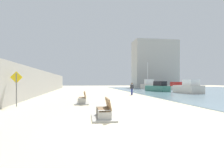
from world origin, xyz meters
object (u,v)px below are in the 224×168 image
object	(u,v)px
boat_nearest	(188,88)
boat_mid_bay	(175,87)
boat_distant	(158,88)
bench_near	(104,114)
bench_far	(82,101)
boat_far_right	(148,85)
person_walking	(132,88)
pedestrian_sign	(16,85)

from	to	relation	value
boat_nearest	boat_mid_bay	xyz separation A→B (m)	(4.21, 12.57, -0.17)
boat_nearest	boat_distant	bearing A→B (deg)	110.68
boat_nearest	bench_near	bearing A→B (deg)	-129.71
bench_far	boat_distant	size ratio (longest dim) A/B	0.40
boat_mid_bay	boat_far_right	bearing A→B (deg)	136.66
bench_near	boat_far_right	size ratio (longest dim) A/B	0.34
bench_near	boat_nearest	bearing A→B (deg)	50.29
bench_near	boat_nearest	distance (m)	22.71
bench_near	person_walking	world-z (taller)	person_walking
boat_distant	bench_far	bearing A→B (deg)	-127.79
bench_near	boat_distant	xyz separation A→B (m)	(12.22, 23.52, 0.47)
person_walking	boat_far_right	world-z (taller)	boat_far_right
person_walking	boat_nearest	distance (m)	8.99
boat_far_right	boat_nearest	world-z (taller)	boat_far_right
boat_distant	boat_mid_bay	distance (m)	9.21
bench_near	pedestrian_sign	bearing A→B (deg)	135.34
boat_far_right	pedestrian_sign	world-z (taller)	boat_far_right
boat_far_right	boat_distant	bearing A→B (deg)	-100.67
person_walking	boat_far_right	bearing A→B (deg)	64.56
bench_far	boat_mid_bay	xyz separation A→B (m)	(19.67, 23.51, 0.40)
boat_mid_bay	bench_far	bearing A→B (deg)	-129.92
bench_far	pedestrian_sign	size ratio (longest dim) A/B	0.87
boat_mid_bay	pedestrian_sign	xyz separation A→B (m)	(-24.29, -24.54, 0.91)
boat_far_right	boat_distant	xyz separation A→B (m)	(-2.02, -10.74, -0.16)
bench_far	pedestrian_sign	xyz separation A→B (m)	(-4.61, -1.02, 1.31)
bench_far	pedestrian_sign	bearing A→B (deg)	-167.48
pedestrian_sign	person_walking	bearing A→B (deg)	43.51
boat_distant	boat_far_right	bearing A→B (deg)	79.33
bench_far	boat_mid_bay	bearing A→B (deg)	50.08
boat_distant	pedestrian_sign	distance (m)	25.33
person_walking	boat_mid_bay	distance (m)	19.12
boat_far_right	person_walking	bearing A→B (deg)	-115.44
boat_far_right	pedestrian_sign	xyz separation A→B (m)	(-19.81, -28.76, 0.68)
boat_far_right	boat_nearest	distance (m)	16.79
bench_near	bench_far	bearing A→B (deg)	98.32
person_walking	boat_mid_bay	world-z (taller)	boat_mid_bay
person_walking	boat_distant	bearing A→B (deg)	48.24
boat_far_right	boat_mid_bay	world-z (taller)	boat_far_right
bench_near	boat_mid_bay	distance (m)	35.40
boat_mid_bay	bench_near	bearing A→B (deg)	-121.93
bench_near	person_walking	size ratio (longest dim) A/B	1.32
bench_far	boat_far_right	xyz separation A→B (m)	(15.20, 27.73, 0.64)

